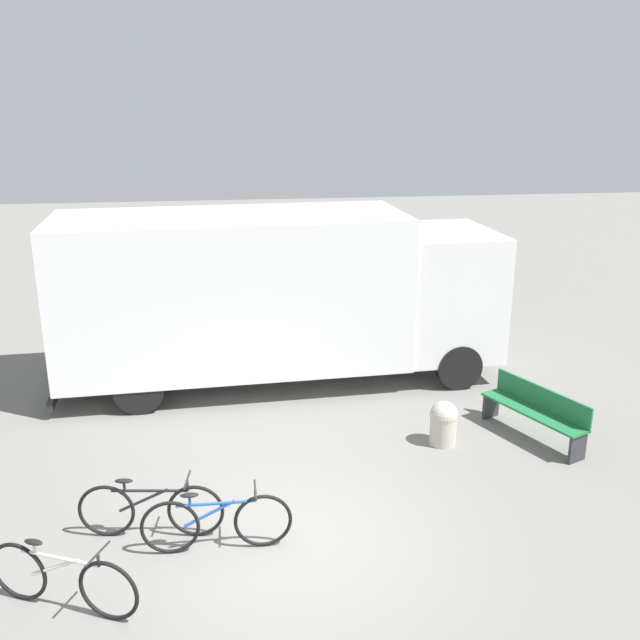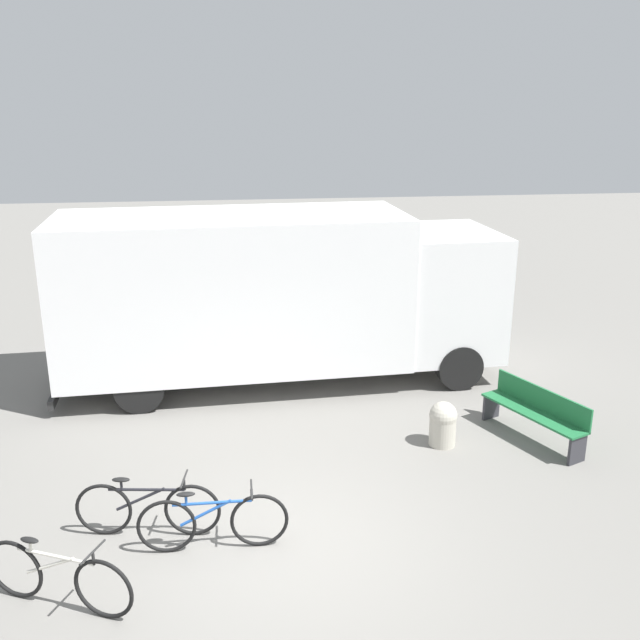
% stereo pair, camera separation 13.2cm
% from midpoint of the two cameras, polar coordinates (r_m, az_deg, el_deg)
% --- Properties ---
extents(ground_plane, '(60.00, 60.00, 0.00)m').
position_cam_midpoint_polar(ground_plane, '(9.10, -2.31, -17.56)').
color(ground_plane, slate).
extents(delivery_truck, '(8.31, 2.80, 3.19)m').
position_cam_midpoint_polar(delivery_truck, '(13.26, -3.28, 2.32)').
color(delivery_truck, white).
rests_on(delivery_truck, ground).
extents(park_bench, '(1.13, 1.90, 0.84)m').
position_cam_midpoint_polar(park_bench, '(11.84, 17.21, -6.95)').
color(park_bench, '#1E6638').
rests_on(park_bench, ground).
extents(bicycle_near, '(1.66, 0.79, 0.79)m').
position_cam_midpoint_polar(bicycle_near, '(8.44, -19.80, -18.78)').
color(bicycle_near, black).
rests_on(bicycle_near, ground).
extents(bicycle_middle, '(1.79, 0.44, 0.79)m').
position_cam_midpoint_polar(bicycle_middle, '(9.30, -13.22, -14.44)').
color(bicycle_middle, black).
rests_on(bicycle_middle, ground).
extents(bicycle_far, '(1.80, 0.44, 0.79)m').
position_cam_midpoint_polar(bicycle_far, '(8.91, -8.13, -15.68)').
color(bicycle_far, black).
rests_on(bicycle_far, ground).
extents(bollard_near_bench, '(0.43, 0.43, 0.71)m').
position_cam_midpoint_polar(bollard_near_bench, '(11.34, 10.13, -8.10)').
color(bollard_near_bench, '#B2AD9E').
rests_on(bollard_near_bench, ground).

